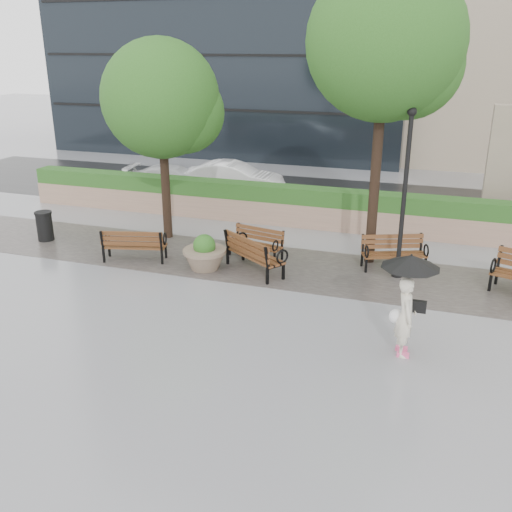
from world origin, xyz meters
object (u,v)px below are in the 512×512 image
(planter_left, at_px, (205,256))
(lamppost, at_px, (403,206))
(car_right, at_px, (233,179))
(bench_0, at_px, (135,251))
(car_left, at_px, (175,180))
(pedestrian, at_px, (408,295))
(bench_1, at_px, (256,249))
(bench_3, at_px, (393,259))
(trash_bin, at_px, (45,227))
(bench_2, at_px, (254,261))

(planter_left, distance_m, lamppost, 5.52)
(lamppost, height_order, car_right, lamppost)
(bench_0, xyz_separation_m, lamppost, (7.35, 1.17, 1.71))
(car_left, height_order, pedestrian, pedestrian)
(bench_1, height_order, planter_left, planter_left)
(bench_3, height_order, pedestrian, pedestrian)
(trash_bin, relative_size, lamppost, 0.20)
(bench_3, relative_size, planter_left, 1.55)
(car_right, bearing_deg, trash_bin, 147.78)
(bench_0, height_order, bench_1, bench_0)
(bench_1, height_order, trash_bin, trash_bin)
(pedestrian, bearing_deg, bench_1, 35.78)
(planter_left, relative_size, car_right, 0.29)
(bench_1, bearing_deg, bench_0, -144.64)
(bench_1, bearing_deg, planter_left, -115.99)
(bench_2, relative_size, bench_3, 1.08)
(bench_2, relative_size, car_left, 0.49)
(bench_2, bearing_deg, bench_3, -123.55)
(lamppost, distance_m, car_left, 11.62)
(bench_1, distance_m, car_right, 7.49)
(car_left, bearing_deg, bench_1, -145.64)
(planter_left, height_order, car_left, car_left)
(bench_0, bearing_deg, planter_left, 166.64)
(lamppost, bearing_deg, planter_left, -167.59)
(bench_2, height_order, lamppost, lamppost)
(bench_3, relative_size, trash_bin, 2.07)
(trash_bin, bearing_deg, bench_2, -3.46)
(planter_left, height_order, lamppost, lamppost)
(car_left, relative_size, pedestrian, 1.94)
(bench_0, bearing_deg, bench_2, 169.99)
(bench_0, relative_size, trash_bin, 2.11)
(trash_bin, bearing_deg, car_left, 78.98)
(bench_3, distance_m, car_left, 11.10)
(bench_1, bearing_deg, trash_bin, -162.02)
(planter_left, distance_m, car_left, 8.68)
(bench_3, xyz_separation_m, trash_bin, (-10.82, -1.02, 0.17))
(pedestrian, bearing_deg, planter_left, 51.08)
(car_left, bearing_deg, bench_2, -148.71)
(bench_0, distance_m, lamppost, 7.63)
(planter_left, xyz_separation_m, car_right, (-2.20, 8.06, 0.29))
(bench_2, bearing_deg, car_left, -16.12)
(trash_bin, distance_m, lamppost, 11.11)
(planter_left, bearing_deg, bench_0, -178.99)
(bench_2, distance_m, lamppost, 4.23)
(trash_bin, bearing_deg, car_right, 63.83)
(trash_bin, xyz_separation_m, car_right, (3.63, 7.39, 0.24))
(bench_1, distance_m, planter_left, 1.70)
(lamppost, bearing_deg, bench_0, -170.92)
(planter_left, bearing_deg, bench_3, 18.71)
(bench_3, distance_m, planter_left, 5.27)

